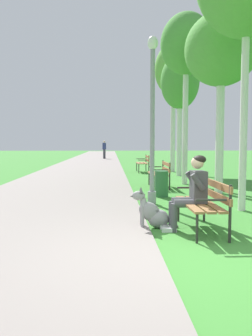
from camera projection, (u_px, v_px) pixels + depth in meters
ground_plane at (191, 261)px, 4.25m from camera, size 120.00×120.00×0.00m
paved_path at (92, 160)px, 28.05m from camera, size 4.31×60.00×0.04m
park_bench_near at (205, 200)px, 5.66m from camera, size 0.55×1.50×0.85m
park_bench_mid at (161, 172)px, 11.20m from camera, size 0.55×1.50×0.85m
park_bench_far at (144, 162)px, 17.10m from camera, size 0.55×1.50×0.85m
person_seated_on_near_bench at (192, 190)px, 5.69m from camera, size 0.74×0.49×1.25m
dog_grey at (152, 213)px, 5.87m from camera, size 0.83×0.28×0.71m
lamp_post_near at (152, 118)px, 8.07m from camera, size 0.24×0.24×3.91m
birch_tree_third at (221, 51)px, 9.68m from camera, size 2.05×2.23×5.11m
birch_tree_fourth at (186, 46)px, 11.83m from camera, size 1.76×1.92×5.89m
birch_tree_fifth at (180, 83)px, 15.01m from camera, size 1.68×1.81×5.30m
birch_tree_sixth at (173, 71)px, 16.96m from camera, size 1.86×1.74×6.32m
litter_bin at (162, 184)px, 9.28m from camera, size 0.36×0.36×0.70m
pedestrian_distant at (104, 150)px, 30.77m from camera, size 0.32×0.22×1.65m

